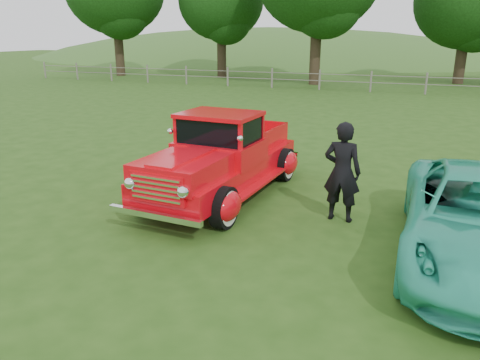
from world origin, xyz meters
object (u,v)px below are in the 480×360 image
(tree_near_east, at_px, (469,1))
(red_pickup, at_px, (222,159))
(man, at_px, (342,172))
(tree_mid_west, at_px, (221,1))

(tree_near_east, bearing_deg, red_pickup, -102.32)
(tree_near_east, height_order, man, tree_near_east)
(red_pickup, relative_size, man, 2.77)
(tree_mid_west, bearing_deg, man, -62.44)
(red_pickup, height_order, man, man)
(man, bearing_deg, red_pickup, -6.69)
(tree_mid_west, xyz_separation_m, red_pickup, (11.14, -25.80, -4.75))
(red_pickup, bearing_deg, tree_near_east, 81.70)
(tree_near_east, relative_size, man, 4.54)
(red_pickup, bearing_deg, man, -5.82)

